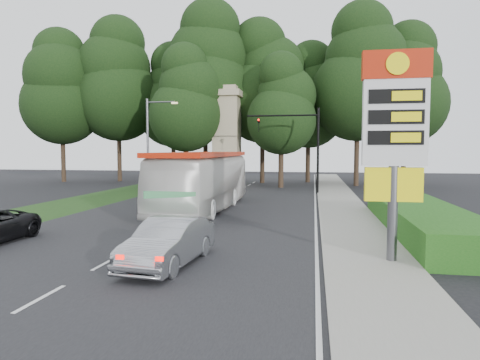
% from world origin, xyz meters
% --- Properties ---
extents(ground, '(120.00, 120.00, 0.00)m').
position_xyz_m(ground, '(0.00, 0.00, 0.00)').
color(ground, black).
rests_on(ground, ground).
extents(road_surface, '(14.00, 80.00, 0.02)m').
position_xyz_m(road_surface, '(0.00, 12.00, 0.01)').
color(road_surface, black).
rests_on(road_surface, ground).
extents(sidewalk_right, '(3.00, 80.00, 0.12)m').
position_xyz_m(sidewalk_right, '(8.50, 12.00, 0.06)').
color(sidewalk_right, gray).
rests_on(sidewalk_right, ground).
extents(grass_verge_left, '(5.00, 50.00, 0.02)m').
position_xyz_m(grass_verge_left, '(-9.50, 18.00, 0.01)').
color(grass_verge_left, '#193814').
rests_on(grass_verge_left, ground).
extents(hedge, '(3.00, 14.00, 1.20)m').
position_xyz_m(hedge, '(11.50, 8.00, 0.60)').
color(hedge, '#1D5215').
rests_on(hedge, ground).
extents(gas_station_pylon, '(2.10, 0.45, 6.85)m').
position_xyz_m(gas_station_pylon, '(9.20, 1.99, 4.45)').
color(gas_station_pylon, '#59595E').
rests_on(gas_station_pylon, ground).
extents(traffic_signal_mast, '(6.10, 0.35, 7.20)m').
position_xyz_m(traffic_signal_mast, '(5.68, 24.00, 4.67)').
color(traffic_signal_mast, black).
rests_on(traffic_signal_mast, ground).
extents(streetlight_signs, '(2.75, 0.98, 8.00)m').
position_xyz_m(streetlight_signs, '(-6.99, 22.01, 4.44)').
color(streetlight_signs, '#59595E').
rests_on(streetlight_signs, ground).
extents(monument, '(3.00, 3.00, 10.05)m').
position_xyz_m(monument, '(-2.00, 30.00, 5.10)').
color(monument, tan).
rests_on(monument, ground).
extents(tree_far_west, '(8.96, 8.96, 17.60)m').
position_xyz_m(tree_far_west, '(-22.00, 33.00, 10.68)').
color(tree_far_west, '#2D2116').
rests_on(tree_far_west, ground).
extents(tree_west_mid, '(9.80, 9.80, 19.25)m').
position_xyz_m(tree_west_mid, '(-16.00, 35.00, 11.69)').
color(tree_west_mid, '#2D2116').
rests_on(tree_west_mid, ground).
extents(tree_west_near, '(8.40, 8.40, 16.50)m').
position_xyz_m(tree_west_near, '(-10.00, 37.00, 10.02)').
color(tree_west_near, '#2D2116').
rests_on(tree_west_near, ground).
extents(tree_center_left, '(10.08, 10.08, 19.80)m').
position_xyz_m(tree_center_left, '(-5.00, 33.00, 12.02)').
color(tree_center_left, '#2D2116').
rests_on(tree_center_left, ground).
extents(tree_center_right, '(9.24, 9.24, 18.15)m').
position_xyz_m(tree_center_right, '(1.00, 35.00, 11.02)').
color(tree_center_right, '#2D2116').
rests_on(tree_center_right, ground).
extents(tree_east_near, '(8.12, 8.12, 15.95)m').
position_xyz_m(tree_east_near, '(6.00, 37.00, 9.68)').
color(tree_east_near, '#2D2116').
rests_on(tree_east_near, ground).
extents(tree_east_mid, '(9.52, 9.52, 18.70)m').
position_xyz_m(tree_east_mid, '(11.00, 33.00, 11.35)').
color(tree_east_mid, '#2D2116').
rests_on(tree_east_mid, ground).
extents(tree_far_east, '(8.68, 8.68, 17.05)m').
position_xyz_m(tree_far_east, '(16.00, 35.00, 10.35)').
color(tree_far_east, '#2D2116').
rests_on(tree_far_east, ground).
extents(tree_monument_left, '(7.28, 7.28, 14.30)m').
position_xyz_m(tree_monument_left, '(-6.00, 29.00, 8.68)').
color(tree_monument_left, '#2D2116').
rests_on(tree_monument_left, ground).
extents(tree_monument_right, '(6.72, 6.72, 13.20)m').
position_xyz_m(tree_monument_right, '(3.50, 29.50, 8.01)').
color(tree_monument_right, '#2D2116').
rests_on(tree_monument_right, ground).
extents(transit_bus, '(3.15, 12.85, 3.57)m').
position_xyz_m(transit_bus, '(0.02, 12.95, 1.79)').
color(transit_bus, white).
rests_on(transit_bus, ground).
extents(sedan_silver, '(2.00, 4.70, 1.51)m').
position_xyz_m(sedan_silver, '(2.10, 0.56, 0.75)').
color(sedan_silver, '#9EA0A6').
rests_on(sedan_silver, ground).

